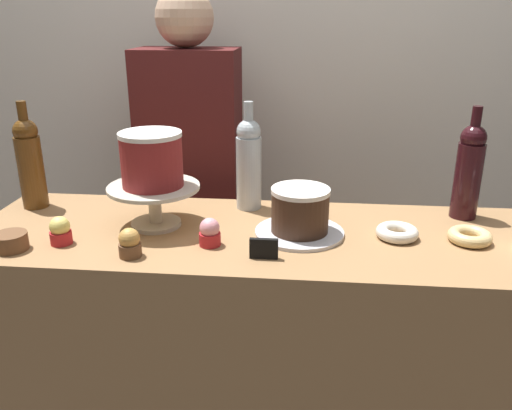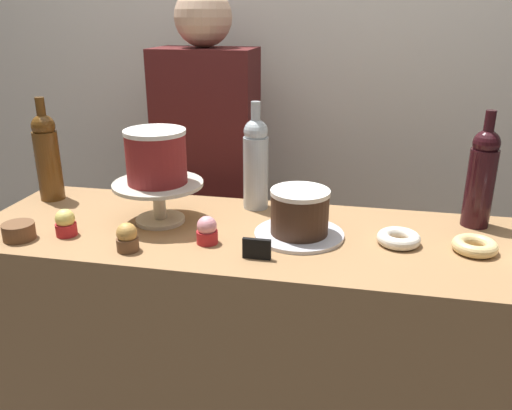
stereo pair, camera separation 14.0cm
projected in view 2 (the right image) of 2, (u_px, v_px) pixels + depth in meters
back_wall at (299, 70)px, 2.08m from camera, size 6.00×0.05×2.60m
display_counter at (256, 375)px, 1.60m from camera, size 1.58×0.52×0.95m
cake_stand_pedestal at (159, 195)px, 1.48m from camera, size 0.25×0.25×0.12m
white_layer_cake at (156, 156)px, 1.44m from camera, size 0.17×0.17×0.15m
silver_serving_platter at (299, 234)px, 1.41m from camera, size 0.24×0.24×0.01m
chocolate_round_cake at (300, 211)px, 1.39m from camera, size 0.16×0.16×0.12m
wine_bottle_dark_red at (481, 176)px, 1.43m from camera, size 0.08×0.08×0.33m
wine_bottle_amber at (47, 155)px, 1.64m from camera, size 0.08×0.08×0.33m
wine_bottle_clear at (256, 162)px, 1.57m from camera, size 0.08×0.08×0.33m
cupcake_strawberry at (207, 231)px, 1.36m from camera, size 0.06×0.06×0.07m
cupcake_caramel at (127, 238)px, 1.31m from camera, size 0.06×0.06×0.07m
cupcake_lemon at (66, 223)px, 1.40m from camera, size 0.06×0.06×0.07m
donut_sugar at (399, 239)px, 1.36m from camera, size 0.11×0.11×0.03m
donut_glazed at (475, 246)px, 1.31m from camera, size 0.11×0.11×0.03m
cookie_stack at (19, 231)px, 1.39m from camera, size 0.08×0.08×0.04m
price_sign_chalkboard at (257, 249)px, 1.27m from camera, size 0.07×0.01×0.05m
barista_figure at (209, 199)px, 2.02m from camera, size 0.36×0.22×1.60m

